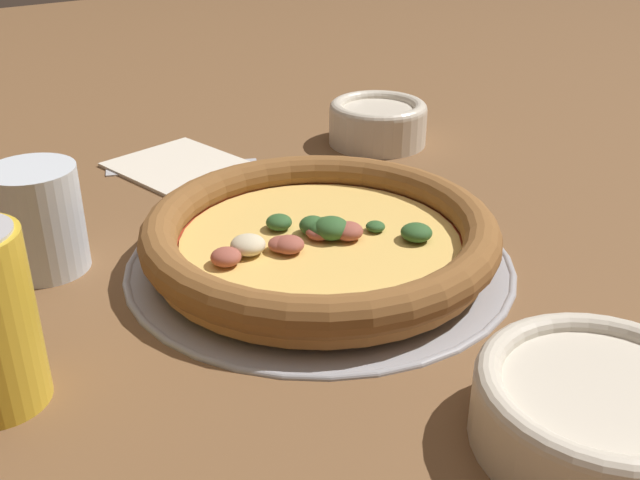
{
  "coord_description": "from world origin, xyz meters",
  "views": [
    {
      "loc": [
        0.47,
        -0.35,
        0.32
      ],
      "look_at": [
        0.0,
        0.0,
        0.02
      ],
      "focal_mm": 42.0,
      "sensor_mm": 36.0,
      "label": 1
    }
  ],
  "objects_px": {
    "bowl_near": "(602,407)",
    "bowl_far": "(378,121)",
    "napkin": "(183,166)",
    "fork": "(173,167)",
    "drinking_cup": "(39,220)",
    "pizza": "(320,235)",
    "pizza_tray": "(320,259)"
  },
  "relations": [
    {
      "from": "napkin",
      "to": "drinking_cup",
      "type": "bearing_deg",
      "value": -55.26
    },
    {
      "from": "pizza_tray",
      "to": "bowl_near",
      "type": "height_order",
      "value": "bowl_near"
    },
    {
      "from": "bowl_near",
      "to": "fork",
      "type": "distance_m",
      "value": 0.57
    },
    {
      "from": "bowl_near",
      "to": "fork",
      "type": "bearing_deg",
      "value": -179.51
    },
    {
      "from": "pizza_tray",
      "to": "drinking_cup",
      "type": "height_order",
      "value": "drinking_cup"
    },
    {
      "from": "pizza_tray",
      "to": "pizza",
      "type": "relative_size",
      "value": 1.1
    },
    {
      "from": "pizza",
      "to": "napkin",
      "type": "height_order",
      "value": "pizza"
    },
    {
      "from": "pizza",
      "to": "drinking_cup",
      "type": "relative_size",
      "value": 3.35
    },
    {
      "from": "pizza_tray",
      "to": "drinking_cup",
      "type": "relative_size",
      "value": 3.67
    },
    {
      "from": "bowl_far",
      "to": "napkin",
      "type": "distance_m",
      "value": 0.25
    },
    {
      "from": "pizza_tray",
      "to": "napkin",
      "type": "xyz_separation_m",
      "value": [
        -0.28,
        0.01,
        0.0
      ]
    },
    {
      "from": "bowl_near",
      "to": "bowl_far",
      "type": "height_order",
      "value": "bowl_far"
    },
    {
      "from": "bowl_near",
      "to": "bowl_far",
      "type": "bearing_deg",
      "value": 153.96
    },
    {
      "from": "napkin",
      "to": "fork",
      "type": "distance_m",
      "value": 0.01
    },
    {
      "from": "pizza_tray",
      "to": "bowl_far",
      "type": "height_order",
      "value": "bowl_far"
    },
    {
      "from": "napkin",
      "to": "bowl_near",
      "type": "bearing_deg",
      "value": -0.38
    },
    {
      "from": "pizza",
      "to": "bowl_far",
      "type": "distance_m",
      "value": 0.33
    },
    {
      "from": "napkin",
      "to": "fork",
      "type": "height_order",
      "value": "napkin"
    },
    {
      "from": "pizza",
      "to": "bowl_near",
      "type": "distance_m",
      "value": 0.29
    },
    {
      "from": "bowl_far",
      "to": "napkin",
      "type": "relative_size",
      "value": 0.68
    },
    {
      "from": "pizza",
      "to": "drinking_cup",
      "type": "height_order",
      "value": "drinking_cup"
    },
    {
      "from": "bowl_near",
      "to": "drinking_cup",
      "type": "relative_size",
      "value": 1.65
    },
    {
      "from": "bowl_near",
      "to": "bowl_far",
      "type": "xyz_separation_m",
      "value": [
        -0.5,
        0.24,
        0.0
      ]
    },
    {
      "from": "bowl_far",
      "to": "fork",
      "type": "xyz_separation_m",
      "value": [
        -0.07,
        -0.25,
        -0.03
      ]
    },
    {
      "from": "pizza",
      "to": "bowl_near",
      "type": "relative_size",
      "value": 2.03
    },
    {
      "from": "bowl_near",
      "to": "napkin",
      "type": "distance_m",
      "value": 0.56
    },
    {
      "from": "drinking_cup",
      "to": "fork",
      "type": "bearing_deg",
      "value": 127.9
    },
    {
      "from": "drinking_cup",
      "to": "napkin",
      "type": "xyz_separation_m",
      "value": [
        -0.14,
        0.2,
        -0.04
      ]
    },
    {
      "from": "bowl_near",
      "to": "drinking_cup",
      "type": "height_order",
      "value": "drinking_cup"
    },
    {
      "from": "pizza",
      "to": "pizza_tray",
      "type": "bearing_deg",
      "value": 107.97
    },
    {
      "from": "drinking_cup",
      "to": "fork",
      "type": "relative_size",
      "value": 0.56
    },
    {
      "from": "bowl_near",
      "to": "napkin",
      "type": "relative_size",
      "value": 0.85
    }
  ]
}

